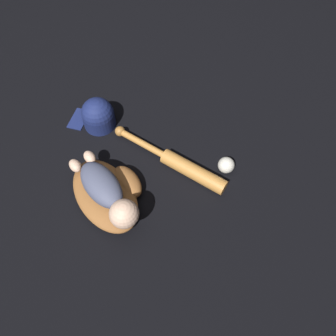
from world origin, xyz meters
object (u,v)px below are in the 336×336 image
baseball (226,165)px  baseball_cap (98,115)px  baseball_glove (109,192)px  baby_figure (107,192)px  baseball_bat (181,165)px

baseball → baseball_cap: baseball_cap is taller
baseball_glove → baseball: (0.14, 0.47, -0.00)m
baby_figure → baseball_cap: bearing=160.3°
baseball_glove → baby_figure: 0.09m
baseball_glove → baby_figure: size_ratio=0.95×
baseball_glove → baseball: 0.49m
baseball_glove → baseball_cap: size_ratio=1.69×
baseball_glove → baseball_cap: bearing=160.1°
baby_figure → baseball: 0.50m
baby_figure → baseball_bat: 0.34m
baseball_glove → baseball_bat: baseball_glove is taller
baby_figure → baseball_cap: size_ratio=1.78×
baseball_glove → baseball: bearing=73.0°
baby_figure → baseball_cap: 0.43m
baseball_bat → baseball_cap: size_ratio=2.34×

